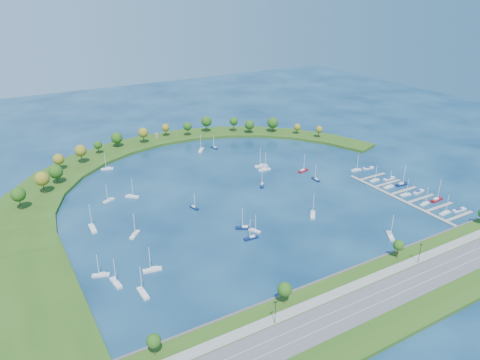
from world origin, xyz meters
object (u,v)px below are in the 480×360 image
moored_boat_2 (101,274)px  docked_boat_9 (389,179)px  moored_boat_16 (152,269)px  moored_boat_6 (93,228)px  moored_boat_3 (261,166)px  moored_boat_20 (109,200)px  docked_boat_7 (402,184)px  docked_boat_3 (437,199)px  moored_boat_17 (316,179)px  moored_boat_0 (201,150)px  docked_boat_10 (356,170)px  moored_boat_1 (262,185)px  docked_boat_6 (389,186)px  moored_boat_7 (135,234)px  docked_boat_8 (375,180)px  moored_boat_21 (194,207)px  docked_boat_2 (425,203)px  docked_boat_5 (419,192)px  moored_boat_9 (390,235)px  docked_boat_1 (459,210)px  docked_boat_4 (405,194)px  moored_boat_8 (244,227)px  moored_boat_5 (107,168)px  moored_boat_15 (214,147)px  moored_boat_4 (303,170)px  moored_boat_12 (264,169)px  harbor_tower (157,136)px  moored_boat_19 (251,237)px  moored_boat_13 (116,282)px  moored_boat_11 (143,293)px  moored_boat_14 (132,196)px  dock_system (407,196)px  moored_boat_18 (313,214)px  docked_boat_11 (368,168)px  moored_boat_10 (255,230)px

moored_boat_2 → docked_boat_9: (194.60, 12.05, -0.20)m
moored_boat_16 → moored_boat_6: bearing=-64.2°
moored_boat_3 → moored_boat_20: 109.30m
docked_boat_7 → docked_boat_3: bearing=-86.1°
moored_boat_17 → docked_boat_9: bearing=-114.3°
moored_boat_0 → docked_boat_10: moored_boat_0 is taller
moored_boat_1 → docked_boat_6: (68.41, -43.62, -0.02)m
moored_boat_7 → docked_boat_8: moored_boat_7 is taller
docked_boat_3 → moored_boat_21: bearing=148.8°
docked_boat_2 → docked_boat_10: docked_boat_10 is taller
moored_boat_16 → docked_boat_5: bearing=-170.8°
moored_boat_9 → docked_boat_1: 56.65m
docked_boat_4 → moored_boat_8: bearing=-178.1°
moored_boat_21 → docked_boat_9: (130.31, -27.26, -0.16)m
moored_boat_5 → moored_boat_15: 85.66m
moored_boat_8 → moored_boat_17: 81.03m
moored_boat_4 → moored_boat_15: size_ratio=1.20×
moored_boat_2 → moored_boat_3: bearing=-130.1°
docked_boat_6 → docked_boat_9: (10.44, 9.39, -0.21)m
moored_boat_3 → moored_boat_8: moored_boat_3 is taller
moored_boat_12 → moored_boat_16: size_ratio=1.05×
harbor_tower → moored_boat_3: bearing=-65.4°
moored_boat_4 → moored_boat_8: (-76.72, -47.98, -0.00)m
moored_boat_6 → moored_boat_19: moored_boat_6 is taller
moored_boat_3 → moored_boat_13: bearing=47.3°
moored_boat_5 → moored_boat_12: 110.45m
moored_boat_8 → moored_boat_11: 70.27m
moored_boat_13 → moored_boat_14: moored_boat_13 is taller
moored_boat_11 → docked_boat_6: moored_boat_11 is taller
moored_boat_16 → moored_boat_1: bearing=-139.6°
moored_boat_1 → moored_boat_5: moored_boat_1 is taller
moored_boat_21 → docked_boat_6: size_ratio=0.82×
moored_boat_3 → moored_boat_7: (-108.86, -47.66, -0.05)m
dock_system → docked_boat_8: bearing=89.5°
moored_boat_1 → moored_boat_14: (-77.98, 25.72, 0.00)m
moored_boat_14 → moored_boat_19: size_ratio=1.09×
moored_boat_1 → moored_boat_18: (2.27, -49.08, 0.03)m
moored_boat_21 → moored_boat_8: bearing=5.7°
docked_boat_5 → docked_boat_11: docked_boat_5 is taller
docked_boat_8 → moored_boat_15: bearing=117.2°
moored_boat_7 → moored_boat_19: bearing=-81.8°
moored_boat_8 → moored_boat_12: (54.55, 63.41, 0.02)m
moored_boat_15 → docked_boat_7: size_ratio=0.78×
docked_boat_3 → docked_boat_4: size_ratio=1.24×
moored_boat_8 → moored_boat_18: size_ratio=0.95×
moored_boat_17 → moored_boat_14: bearing=77.0°
moored_boat_8 → docked_boat_7: bearing=-151.3°
moored_boat_10 → moored_boat_18: bearing=60.1°
moored_boat_12 → docked_boat_5: bearing=-47.6°
moored_boat_10 → moored_boat_17: size_ratio=0.91×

